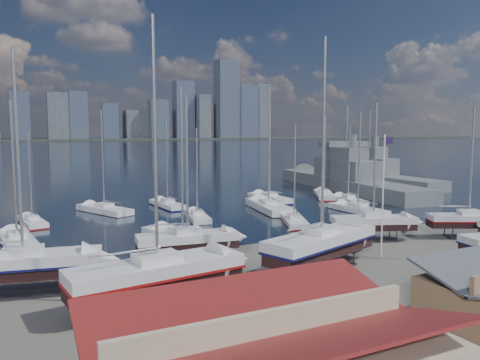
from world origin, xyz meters
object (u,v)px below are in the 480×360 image
sailboat_cradle_0 (23,265)px  naval_ship_east (346,182)px  car_a (247,319)px  flagpole (384,188)px  naval_ship_west (368,176)px

sailboat_cradle_0 → naval_ship_east: (58.79, 37.05, -0.48)m
naval_ship_east → car_a: bearing=143.8°
sailboat_cradle_0 → naval_ship_east: bearing=43.2°
sailboat_cradle_0 → flagpole: sailboat_cradle_0 is taller
car_a → flagpole: (18.50, 8.72, 5.80)m
naval_ship_east → flagpole: (-28.74, -40.89, 4.83)m
sailboat_cradle_0 → naval_ship_east: size_ratio=0.38×
naval_ship_east → car_a: 68.50m
naval_ship_east → flagpole: size_ratio=4.01×
sailboat_cradle_0 → car_a: sailboat_cradle_0 is taller
naval_ship_east → sailboat_cradle_0: bearing=129.6°
naval_ship_east → car_a: (-47.24, -49.60, -0.98)m
naval_ship_west → flagpole: (-41.35, -48.65, 4.82)m
naval_ship_east → naval_ship_west: 14.80m
naval_ship_east → flagpole: bearing=152.3°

